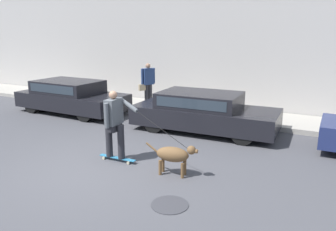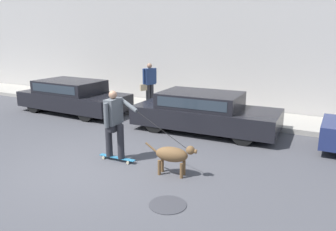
# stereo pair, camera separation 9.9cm
# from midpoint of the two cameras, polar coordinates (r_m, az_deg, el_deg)

# --- Properties ---
(ground_plane) EXTENTS (36.00, 36.00, 0.00)m
(ground_plane) POSITION_cam_midpoint_polar(r_m,az_deg,el_deg) (7.65, -12.80, -9.12)
(ground_plane) COLOR #47474C
(back_wall) EXTENTS (32.00, 0.30, 5.39)m
(back_wall) POSITION_cam_midpoint_polar(r_m,az_deg,el_deg) (13.26, 7.49, 12.81)
(back_wall) COLOR #B2ADA8
(back_wall) RESTS_ON ground_plane
(sidewalk_curb) EXTENTS (30.00, 2.04, 0.16)m
(sidewalk_curb) POSITION_cam_midpoint_polar(r_m,az_deg,el_deg) (12.49, 5.17, 0.67)
(sidewalk_curb) COLOR #A39E93
(sidewalk_curb) RESTS_ON ground_plane
(parked_car_0) EXTENTS (4.34, 1.93, 1.23)m
(parked_car_0) POSITION_cam_midpoint_polar(r_m,az_deg,el_deg) (13.10, -16.02, 3.22)
(parked_car_0) COLOR black
(parked_car_0) RESTS_ON ground_plane
(parked_car_1) EXTENTS (4.47, 1.96, 1.21)m
(parked_car_1) POSITION_cam_midpoint_polar(r_m,az_deg,el_deg) (10.17, 6.58, 0.57)
(parked_car_1) COLOR black
(parked_car_1) RESTS_ON ground_plane
(dog) EXTENTS (1.16, 0.42, 0.71)m
(dog) POSITION_cam_midpoint_polar(r_m,az_deg,el_deg) (7.02, 1.29, -6.88)
(dog) COLOR brown
(dog) RESTS_ON ground_plane
(skateboarder) EXTENTS (2.43, 0.66, 1.70)m
(skateboarder) POSITION_cam_midpoint_polar(r_m,az_deg,el_deg) (7.75, -8.96, -1.10)
(skateboarder) COLOR beige
(skateboarder) RESTS_ON ground_plane
(pedestrian_with_bag) EXTENTS (0.44, 0.68, 1.69)m
(pedestrian_with_bag) POSITION_cam_midpoint_polar(r_m,az_deg,el_deg) (12.92, -3.05, 5.73)
(pedestrian_with_bag) COLOR #28282D
(pedestrian_with_bag) RESTS_ON sidewalk_curb
(manhole_cover) EXTENTS (0.67, 0.67, 0.01)m
(manhole_cover) POSITION_cam_midpoint_polar(r_m,az_deg,el_deg) (6.04, 0.46, -15.27)
(manhole_cover) COLOR #38383D
(manhole_cover) RESTS_ON ground_plane
(fire_hydrant) EXTENTS (0.18, 0.18, 0.71)m
(fire_hydrant) POSITION_cam_midpoint_polar(r_m,az_deg,el_deg) (15.82, -22.14, 3.63)
(fire_hydrant) COLOR #4C5156
(fire_hydrant) RESTS_ON ground_plane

